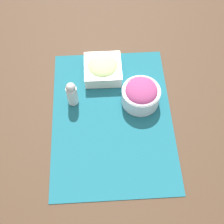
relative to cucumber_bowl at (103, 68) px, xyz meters
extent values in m
plane|color=#422D1E|center=(-0.18, -0.02, -0.03)|extent=(3.00, 3.00, 0.00)
cube|color=#195B6B|center=(-0.18, -0.02, -0.03)|extent=(0.54, 0.39, 0.00)
cube|color=silver|center=(0.00, 0.00, -0.01)|extent=(0.13, 0.13, 0.04)
cube|color=silver|center=(0.00, 0.00, 0.01)|extent=(0.13, 0.13, 0.00)
ellipsoid|color=#A8CC7F|center=(0.00, 0.00, 0.01)|extent=(0.11, 0.11, 0.04)
cylinder|color=silver|center=(-0.12, -0.12, 0.00)|extent=(0.12, 0.12, 0.06)
torus|color=silver|center=(-0.12, -0.12, 0.03)|extent=(0.12, 0.12, 0.01)
ellipsoid|color=#93386B|center=(-0.12, -0.12, 0.03)|extent=(0.10, 0.10, 0.04)
cylinder|color=silver|center=(-0.11, 0.10, 0.01)|extent=(0.03, 0.03, 0.07)
sphere|color=#B2B2B7|center=(-0.11, 0.10, 0.05)|extent=(0.03, 0.03, 0.03)
camera|label=1|loc=(-0.68, 0.01, 0.84)|focal=50.00mm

